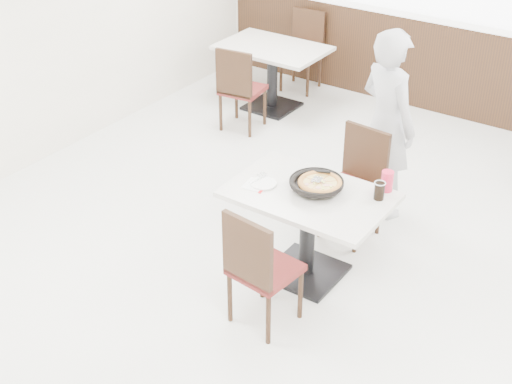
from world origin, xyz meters
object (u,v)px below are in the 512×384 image
Objects in this scene: cola_glass at (379,191)px; diner_person at (387,124)px; chair_far at (352,187)px; bg_chair_left_near at (243,88)px; red_cup at (387,181)px; pizza_pan at (316,186)px; chair_near at (265,266)px; side_plate at (263,183)px; main_table at (307,234)px; bg_table_left at (272,78)px; pizza at (320,185)px; bg_chair_left_far at (301,52)px.

diner_person reaches higher than cola_glass.
bg_chair_left_near is (-1.98, 1.21, 0.00)m from chair_far.
pizza_pan is at bearing -145.24° from red_cup.
side_plate is (-0.39, 0.54, 0.28)m from chair_near.
red_cup is (0.46, 0.36, 0.45)m from main_table.
diner_person is at bearing -32.75° from bg_table_left.
cola_glass reaches higher than pizza.
diner_person is 1.78× the size of bg_chair_left_far.
pizza_pan is 3.21m from bg_table_left.
chair_far reaches higher than cola_glass.
side_plate is 0.93m from red_cup.
pizza_pan reaches higher than side_plate.
red_cup reaches higher than pizza.
chair_near is at bearing -116.74° from cola_glass.
main_table is 3.59× the size of pizza_pan.
cola_glass is 0.11× the size of bg_table_left.
bg_table_left is (-1.64, 2.61, -0.38)m from side_plate.
main_table is 5.96× the size of side_plate.
side_plate is (-0.41, -0.15, -0.05)m from pizza.
chair_far is (0.02, 0.68, 0.10)m from main_table.
pizza_pan is 0.53m from red_cup.
pizza_pan is 2.09× the size of red_cup.
main_table is 0.64m from chair_near.
diner_person reaches higher than side_plate.
pizza is 0.25× the size of bg_table_left.
chair_far is 0.90m from side_plate.
chair_far is at bearing 144.11° from red_cup.
chair_far is 0.65m from red_cup.
pizza is 3.77m from bg_chair_left_far.
pizza_pan is (0.02, 0.06, 0.42)m from main_table.
pizza_pan is at bearing 21.83° from side_plate.
chair_far is 0.69m from pizza_pan.
side_plate is at bearing -159.78° from pizza.
diner_person reaches higher than pizza.
cola_glass is 0.81× the size of red_cup.
bg_table_left is (-2.45, 2.16, -0.45)m from red_cup.
diner_person reaches higher than bg_chair_left_far.
diner_person reaches higher than chair_near.
chair_near is 1.00× the size of bg_chair_left_far.
bg_table_left is (-2.02, 2.46, -0.42)m from pizza_pan.
main_table is 1.26× the size of chair_near.
chair_near is 0.56× the size of diner_person.
bg_table_left is at bearing 85.48° from bg_chair_left_near.
chair_near is 4.34m from bg_chair_left_far.
bg_chair_left_near is (-2.02, 1.83, -0.34)m from pizza.
red_cup is 3.77m from bg_chair_left_far.
cola_glass is (0.45, -0.46, 0.34)m from chair_far.
main_table is at bearing -155.00° from cola_glass.
chair_near reaches higher than pizza.
diner_person is at bearing 73.29° from side_plate.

